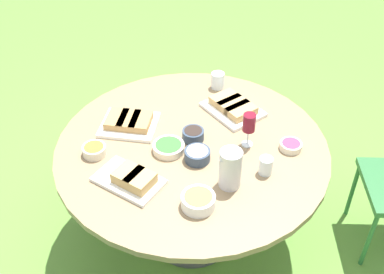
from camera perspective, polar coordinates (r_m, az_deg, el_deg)
name	(u,v)px	position (r m, az deg, el deg)	size (l,w,h in m)	color
ground_plane	(192,234)	(3.06, 0.00, -11.39)	(40.00, 40.00, 0.00)	#5B8C38
dining_table	(192,158)	(2.60, 0.00, -2.55)	(1.44, 1.44, 0.72)	#4C4C51
water_pitcher	(230,169)	(2.27, 4.56, -3.77)	(0.12, 0.11, 0.21)	silver
wine_glass	(249,124)	(2.48, 6.78, 1.57)	(0.07, 0.07, 0.20)	silver
platter_bread_main	(129,122)	(2.68, -7.47, 1.74)	(0.40, 0.38, 0.06)	white
platter_charcuterie	(233,107)	(2.78, 4.87, 3.59)	(0.30, 0.36, 0.06)	white
platter_sandwich_side	(132,179)	(2.33, -7.16, -4.97)	(0.34, 0.38, 0.08)	white
bowl_fries	(198,201)	(2.21, 0.75, -7.54)	(0.16, 0.16, 0.06)	white
bowl_salad	(169,147)	(2.50, -2.80, -1.21)	(0.17, 0.17, 0.04)	beige
bowl_olives	(193,134)	(2.56, 0.14, 0.33)	(0.12, 0.12, 0.06)	#334256
bowl_dip_red	(291,145)	(2.56, 11.63, -0.99)	(0.12, 0.12, 0.04)	beige
bowl_dip_cream	(197,155)	(2.44, 0.64, -2.10)	(0.13, 0.13, 0.06)	#334256
bowl_roasted_veg	(94,150)	(2.53, -11.51, -1.51)	(0.12, 0.12, 0.05)	beige
cup_water_near	(218,80)	(2.96, 3.07, 6.70)	(0.08, 0.08, 0.10)	silver
cup_water_far	(266,166)	(2.39, 8.74, -3.39)	(0.07, 0.07, 0.09)	silver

